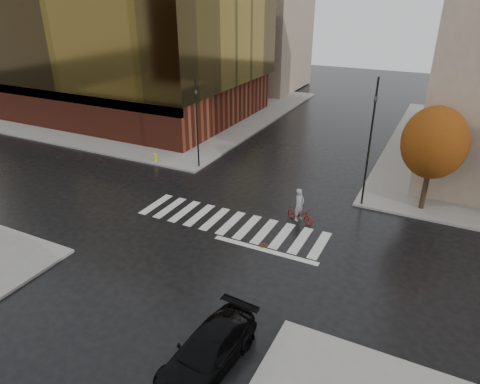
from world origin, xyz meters
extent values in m
plane|color=black|center=(0.00, 0.00, 0.00)|extent=(120.00, 120.00, 0.00)
cube|color=gray|center=(-21.00, 21.00, 0.07)|extent=(30.00, 30.00, 0.15)
cube|color=silver|center=(0.00, 0.50, 0.01)|extent=(12.00, 3.00, 0.01)
cube|color=maroon|center=(-22.00, 18.00, 2.15)|extent=(26.00, 18.00, 4.00)
cube|color=beige|center=(-22.00, 9.20, 3.65)|extent=(26.00, 0.40, 1.00)
cube|color=olive|center=(-22.00, 18.00, 10.15)|extent=(27.00, 19.00, 12.00)
cube|color=gray|center=(-16.00, 37.00, 10.15)|extent=(14.00, 12.00, 20.00)
cylinder|color=black|center=(10.00, 7.40, 1.55)|extent=(0.32, 0.32, 2.80)
ellipsoid|color=#903B0E|center=(10.00, 7.40, 4.47)|extent=(3.80, 3.80, 4.37)
imported|color=black|center=(4.24, -9.38, 0.70)|extent=(2.36, 5.00, 1.41)
imported|color=maroon|center=(3.65, 2.50, 0.49)|extent=(1.99, 1.20, 0.99)
imported|color=#919399|center=(3.55, 2.50, 1.13)|extent=(0.68, 0.84, 2.00)
cylinder|color=black|center=(-6.30, 7.14, 3.58)|extent=(0.12, 0.12, 6.87)
imported|color=black|center=(-6.30, 7.14, 6.07)|extent=(0.21, 0.20, 0.86)
cylinder|color=black|center=(6.50, 6.30, 4.17)|extent=(0.12, 0.12, 8.05)
imported|color=black|center=(6.50, 6.30, 7.09)|extent=(0.22, 0.24, 1.01)
cylinder|color=yellow|center=(-10.00, 6.50, 0.44)|extent=(0.23, 0.23, 0.58)
sphere|color=yellow|center=(-10.00, 6.50, 0.73)|extent=(0.25, 0.25, 0.25)
cylinder|color=#3E2F16|center=(2.76, -0.89, 0.01)|extent=(0.61, 0.61, 0.01)
camera|label=1|loc=(10.48, -19.23, 12.65)|focal=32.00mm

